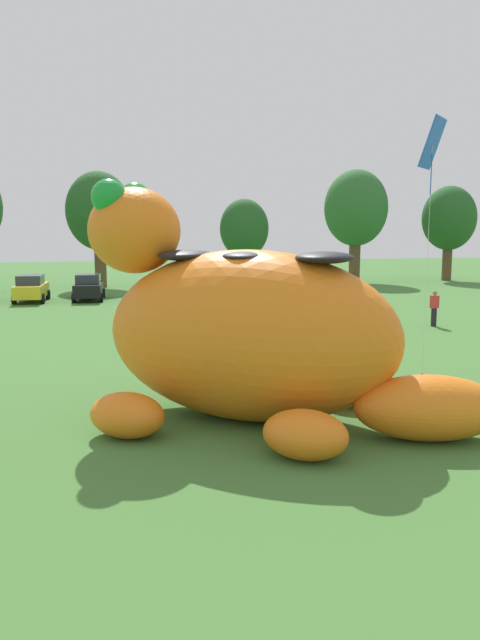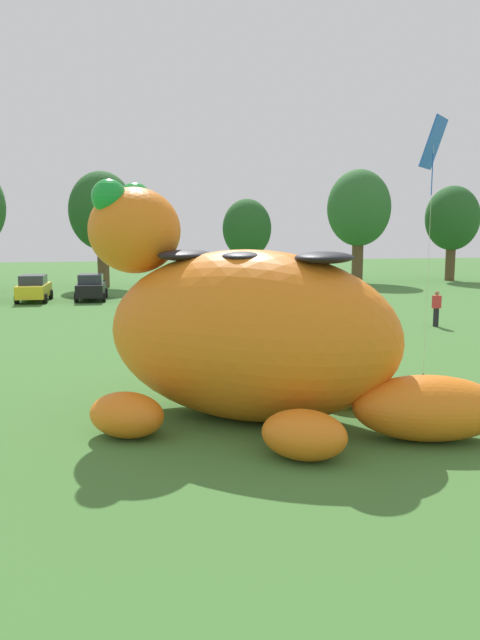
% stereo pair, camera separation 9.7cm
% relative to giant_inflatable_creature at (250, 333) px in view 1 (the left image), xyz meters
% --- Properties ---
extents(ground_plane, '(160.00, 160.00, 0.00)m').
position_rel_giant_inflatable_creature_xyz_m(ground_plane, '(1.30, -0.53, -2.11)').
color(ground_plane, '#427533').
extents(giant_inflatable_creature, '(11.07, 7.84, 5.76)m').
position_rel_giant_inflatable_creature_xyz_m(giant_inflatable_creature, '(0.00, 0.00, 0.00)').
color(giant_inflatable_creature, orange).
rests_on(giant_inflatable_creature, ground).
extents(car_yellow, '(2.06, 4.16, 1.72)m').
position_rel_giant_inflatable_creature_xyz_m(car_yellow, '(-8.21, 26.90, -1.25)').
color(car_yellow, yellow).
rests_on(car_yellow, ground).
extents(car_black, '(2.07, 4.17, 1.72)m').
position_rel_giant_inflatable_creature_xyz_m(car_black, '(-4.63, 27.04, -1.25)').
color(car_black, black).
rests_on(car_black, ground).
extents(tree_mid_left, '(5.20, 5.20, 9.23)m').
position_rel_giant_inflatable_creature_xyz_m(tree_mid_left, '(-3.96, 36.67, 3.93)').
color(tree_mid_left, brown).
rests_on(tree_mid_left, ground).
extents(tree_centre_left, '(4.01, 4.01, 7.12)m').
position_rel_giant_inflatable_creature_xyz_m(tree_centre_left, '(7.69, 35.48, 2.55)').
color(tree_centre_left, brown).
rests_on(tree_centre_left, ground).
extents(tree_centre, '(5.54, 5.54, 9.84)m').
position_rel_giant_inflatable_creature_xyz_m(tree_centre, '(18.07, 37.02, 4.33)').
color(tree_centre, brown).
rests_on(tree_centre, ground).
extents(tree_centre_right, '(4.82, 4.82, 8.56)m').
position_rel_giant_inflatable_creature_xyz_m(tree_centre_right, '(27.06, 36.88, 3.49)').
color(tree_centre_right, brown).
rests_on(tree_centre_right, ground).
extents(spectator_near_inflatable, '(0.38, 0.26, 1.71)m').
position_rel_giant_inflatable_creature_xyz_m(spectator_near_inflatable, '(3.68, 12.61, -1.25)').
color(spectator_near_inflatable, '#726656').
rests_on(spectator_near_inflatable, ground).
extents(spectator_mid_field, '(0.38, 0.26, 1.71)m').
position_rel_giant_inflatable_creature_xyz_m(spectator_mid_field, '(11.82, 12.21, -1.25)').
color(spectator_mid_field, black).
rests_on(spectator_mid_field, ground).
extents(tethered_flying_kite, '(1.13, 1.13, 7.78)m').
position_rel_giant_inflatable_creature_xyz_m(tethered_flying_kite, '(6.14, 2.84, 4.83)').
color(tethered_flying_kite, brown).
rests_on(tethered_flying_kite, ground).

